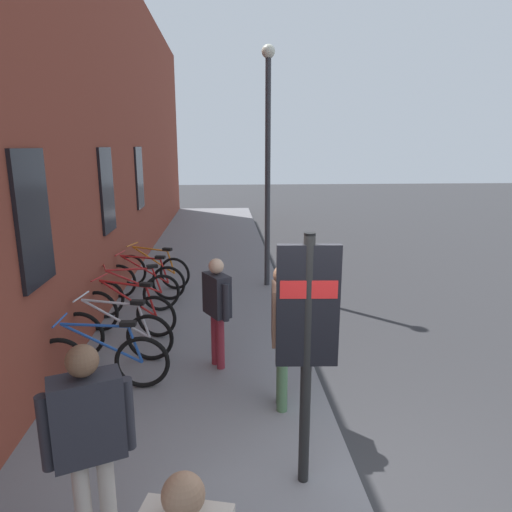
{
  "coord_description": "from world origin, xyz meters",
  "views": [
    {
      "loc": [
        -3.46,
        1.26,
        3.23
      ],
      "look_at": [
        3.42,
        0.78,
        1.57
      ],
      "focal_mm": 32.27,
      "sensor_mm": 36.0,
      "label": 1
    }
  ],
  "objects_px": {
    "bicycle_by_door": "(102,361)",
    "bicycle_mid_rack": "(144,281)",
    "bicycle_end_of_row": "(128,312)",
    "pedestrian_by_facade": "(89,432)",
    "pedestrian_near_bus": "(217,302)",
    "bicycle_leaning_wall": "(116,334)",
    "pedestrian_crossing_street": "(283,323)",
    "transit_info_sign": "(307,323)",
    "street_lamp": "(268,149)",
    "bicycle_under_window": "(153,271)",
    "bicycle_beside_lamp": "(134,295)"
  },
  "relations": [
    {
      "from": "bicycle_leaning_wall",
      "to": "bicycle_mid_rack",
      "type": "bearing_deg",
      "value": 0.81
    },
    {
      "from": "bicycle_mid_rack",
      "to": "bicycle_beside_lamp",
      "type": "bearing_deg",
      "value": 177.33
    },
    {
      "from": "transit_info_sign",
      "to": "pedestrian_crossing_street",
      "type": "distance_m",
      "value": 1.38
    },
    {
      "from": "bicycle_mid_rack",
      "to": "transit_info_sign",
      "type": "height_order",
      "value": "transit_info_sign"
    },
    {
      "from": "bicycle_beside_lamp",
      "to": "bicycle_under_window",
      "type": "distance_m",
      "value": 1.69
    },
    {
      "from": "bicycle_beside_lamp",
      "to": "street_lamp",
      "type": "bearing_deg",
      "value": -57.28
    },
    {
      "from": "transit_info_sign",
      "to": "pedestrian_crossing_street",
      "type": "relative_size",
      "value": 1.34
    },
    {
      "from": "bicycle_end_of_row",
      "to": "bicycle_mid_rack",
      "type": "relative_size",
      "value": 0.98
    },
    {
      "from": "pedestrian_by_facade",
      "to": "street_lamp",
      "type": "xyz_separation_m",
      "value": [
        7.02,
        -1.97,
        1.97
      ]
    },
    {
      "from": "bicycle_leaning_wall",
      "to": "bicycle_beside_lamp",
      "type": "relative_size",
      "value": 1.04
    },
    {
      "from": "bicycle_leaning_wall",
      "to": "bicycle_under_window",
      "type": "relative_size",
      "value": 1.04
    },
    {
      "from": "bicycle_beside_lamp",
      "to": "pedestrian_near_bus",
      "type": "bearing_deg",
      "value": -144.3
    },
    {
      "from": "transit_info_sign",
      "to": "pedestrian_near_bus",
      "type": "relative_size",
      "value": 1.5
    },
    {
      "from": "bicycle_beside_lamp",
      "to": "pedestrian_by_facade",
      "type": "bearing_deg",
      "value": -172.52
    },
    {
      "from": "street_lamp",
      "to": "pedestrian_by_facade",
      "type": "bearing_deg",
      "value": 164.3
    },
    {
      "from": "pedestrian_by_facade",
      "to": "pedestrian_near_bus",
      "type": "distance_m",
      "value": 3.22
    },
    {
      "from": "bicycle_mid_rack",
      "to": "bicycle_under_window",
      "type": "height_order",
      "value": "same"
    },
    {
      "from": "bicycle_end_of_row",
      "to": "bicycle_mid_rack",
      "type": "bearing_deg",
      "value": 0.88
    },
    {
      "from": "bicycle_beside_lamp",
      "to": "pedestrian_crossing_street",
      "type": "xyz_separation_m",
      "value": [
        -3.34,
        -2.38,
        0.7
      ]
    },
    {
      "from": "transit_info_sign",
      "to": "pedestrian_by_facade",
      "type": "height_order",
      "value": "transit_info_sign"
    },
    {
      "from": "street_lamp",
      "to": "bicycle_mid_rack",
      "type": "bearing_deg",
      "value": 107.13
    },
    {
      "from": "bicycle_end_of_row",
      "to": "pedestrian_by_facade",
      "type": "height_order",
      "value": "pedestrian_by_facade"
    },
    {
      "from": "bicycle_under_window",
      "to": "street_lamp",
      "type": "height_order",
      "value": "street_lamp"
    },
    {
      "from": "pedestrian_crossing_street",
      "to": "street_lamp",
      "type": "distance_m",
      "value": 5.43
    },
    {
      "from": "pedestrian_crossing_street",
      "to": "pedestrian_near_bus",
      "type": "distance_m",
      "value": 1.37
    },
    {
      "from": "bicycle_by_door",
      "to": "transit_info_sign",
      "type": "xyz_separation_m",
      "value": [
        -1.87,
        -2.32,
        1.21
      ]
    },
    {
      "from": "bicycle_by_door",
      "to": "bicycle_leaning_wall",
      "type": "relative_size",
      "value": 1.01
    },
    {
      "from": "bicycle_under_window",
      "to": "pedestrian_crossing_street",
      "type": "height_order",
      "value": "pedestrian_crossing_street"
    },
    {
      "from": "pedestrian_by_facade",
      "to": "pedestrian_near_bus",
      "type": "height_order",
      "value": "pedestrian_by_facade"
    },
    {
      "from": "bicycle_by_door",
      "to": "bicycle_mid_rack",
      "type": "bearing_deg",
      "value": 0.9
    },
    {
      "from": "bicycle_beside_lamp",
      "to": "pedestrian_by_facade",
      "type": "xyz_separation_m",
      "value": [
        -5.31,
        -0.7,
        0.68
      ]
    },
    {
      "from": "pedestrian_crossing_street",
      "to": "pedestrian_near_bus",
      "type": "height_order",
      "value": "pedestrian_crossing_street"
    },
    {
      "from": "bicycle_by_door",
      "to": "pedestrian_crossing_street",
      "type": "height_order",
      "value": "pedestrian_crossing_street"
    },
    {
      "from": "bicycle_by_door",
      "to": "bicycle_end_of_row",
      "type": "xyz_separation_m",
      "value": [
        1.81,
        0.03,
        0.0
      ]
    },
    {
      "from": "bicycle_end_of_row",
      "to": "bicycle_beside_lamp",
      "type": "distance_m",
      "value": 0.95
    },
    {
      "from": "bicycle_mid_rack",
      "to": "pedestrian_by_facade",
      "type": "distance_m",
      "value": 6.29
    },
    {
      "from": "bicycle_by_door",
      "to": "pedestrian_near_bus",
      "type": "bearing_deg",
      "value": -70.3
    },
    {
      "from": "bicycle_end_of_row",
      "to": "bicycle_under_window",
      "type": "relative_size",
      "value": 1.01
    },
    {
      "from": "bicycle_beside_lamp",
      "to": "street_lamp",
      "type": "height_order",
      "value": "street_lamp"
    },
    {
      "from": "bicycle_leaning_wall",
      "to": "transit_info_sign",
      "type": "bearing_deg",
      "value": -139.5
    },
    {
      "from": "bicycle_under_window",
      "to": "bicycle_leaning_wall",
      "type": "bearing_deg",
      "value": 179.49
    },
    {
      "from": "bicycle_leaning_wall",
      "to": "transit_info_sign",
      "type": "height_order",
      "value": "transit_info_sign"
    },
    {
      "from": "bicycle_mid_rack",
      "to": "pedestrian_near_bus",
      "type": "height_order",
      "value": "pedestrian_near_bus"
    },
    {
      "from": "bicycle_leaning_wall",
      "to": "bicycle_end_of_row",
      "type": "bearing_deg",
      "value": 0.68
    },
    {
      "from": "bicycle_end_of_row",
      "to": "pedestrian_by_facade",
      "type": "xyz_separation_m",
      "value": [
        -4.36,
        -0.63,
        0.68
      ]
    },
    {
      "from": "bicycle_leaning_wall",
      "to": "bicycle_under_window",
      "type": "bearing_deg",
      "value": -0.51
    },
    {
      "from": "bicycle_beside_lamp",
      "to": "bicycle_mid_rack",
      "type": "relative_size",
      "value": 0.97
    },
    {
      "from": "pedestrian_near_bus",
      "to": "bicycle_end_of_row",
      "type": "bearing_deg",
      "value": 50.08
    },
    {
      "from": "bicycle_mid_rack",
      "to": "pedestrian_crossing_street",
      "type": "xyz_separation_m",
      "value": [
        -4.25,
        -2.33,
        0.7
      ]
    },
    {
      "from": "bicycle_leaning_wall",
      "to": "pedestrian_crossing_street",
      "type": "bearing_deg",
      "value": -122.51
    }
  ]
}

